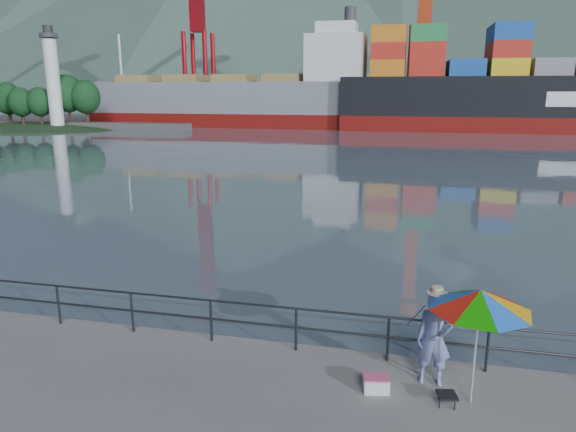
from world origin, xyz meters
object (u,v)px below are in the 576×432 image
Objects in this scene: fisherman at (434,339)px; bulk_carrier at (250,100)px; beach_umbrella at (480,300)px; cooler_bag at (376,385)px.

bulk_carrier reaches higher than fisherman.
bulk_carrier is at bearing 110.00° from beach_umbrella.
fisherman reaches higher than cooler_bag.
beach_umbrella is at bearing -33.29° from fisherman.
bulk_carrier is at bearing 97.52° from cooler_bag.
fisherman is 1.43m from cooler_bag.
beach_umbrella is (0.69, -0.53, 1.11)m from fisherman.
bulk_carrier reaches higher than cooler_bag.
cooler_bag is (-1.05, -0.55, -0.80)m from fisherman.
bulk_carrier is (-26.33, 73.72, 3.20)m from fisherman.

